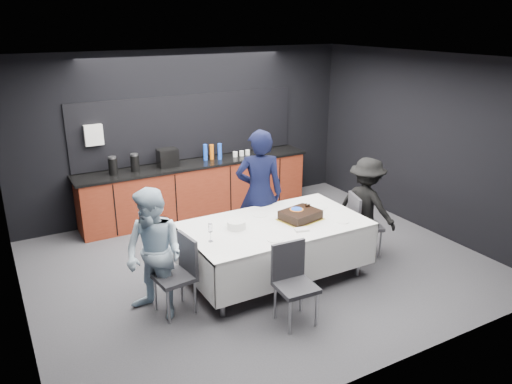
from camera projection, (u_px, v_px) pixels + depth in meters
ground at (259, 264)px, 7.01m from camera, size 6.00×6.00×0.00m
room_shell at (260, 135)px, 6.39m from camera, size 6.04×5.04×2.82m
kitchenette at (196, 184)px, 8.64m from camera, size 4.10×0.64×2.05m
party_table at (275, 233)px, 6.46m from camera, size 2.32×1.32×0.78m
cake_assembly at (300, 215)px, 6.50m from camera, size 0.58×0.51×0.16m
plate_stack at (236, 225)px, 6.24m from camera, size 0.24×0.24×0.10m
loose_plate_near at (275, 239)px, 5.94m from camera, size 0.20×0.20×0.01m
loose_plate_right_a at (320, 207)px, 6.95m from camera, size 0.20×0.20×0.01m
loose_plate_right_b at (342, 221)px, 6.46m from camera, size 0.18×0.18×0.01m
loose_plate_far at (260, 215)px, 6.68m from camera, size 0.21×0.21×0.01m
fork_pile at (302, 230)px, 6.19m from camera, size 0.19×0.14×0.03m
champagne_flute at (210, 229)px, 5.84m from camera, size 0.06×0.06×0.22m
chair_left at (180, 269)px, 5.76m from camera, size 0.47×0.47×0.92m
chair_right at (361, 221)px, 7.12m from camera, size 0.53×0.53×0.92m
chair_near at (293, 277)px, 5.58m from camera, size 0.44×0.44×0.92m
person_center at (259, 193)px, 7.08m from camera, size 0.79×0.68×1.84m
person_left at (154, 255)px, 5.59m from camera, size 0.88×0.94×1.54m
person_right at (366, 206)px, 7.18m from camera, size 0.79×1.04×1.43m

